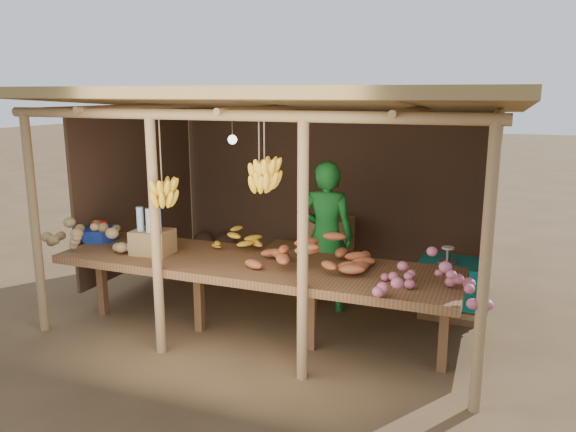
% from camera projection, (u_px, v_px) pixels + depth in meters
% --- Properties ---
extents(ground, '(60.00, 60.00, 0.00)m').
position_uv_depth(ground, '(288.00, 306.00, 6.40)').
color(ground, brown).
rests_on(ground, ground).
extents(stall_structure, '(4.70, 3.50, 2.43)m').
position_uv_depth(stall_structure, '(288.00, 136.00, 6.03)').
color(stall_structure, '#97774E').
rests_on(stall_structure, ground).
extents(counter, '(3.90, 1.05, 0.80)m').
position_uv_depth(counter, '(253.00, 268.00, 5.37)').
color(counter, brown).
rests_on(counter, ground).
extents(potato_heap, '(1.17, 0.82, 0.37)m').
position_uv_depth(potato_heap, '(96.00, 229.00, 5.88)').
color(potato_heap, '#92764B').
rests_on(potato_heap, counter).
extents(sweet_potato_heap, '(1.17, 0.90, 0.36)m').
position_uv_depth(sweet_potato_heap, '(312.00, 246.00, 5.22)').
color(sweet_potato_heap, '#AA522B').
rests_on(sweet_potato_heap, counter).
extents(onion_heap, '(0.98, 0.70, 0.36)m').
position_uv_depth(onion_heap, '(437.00, 273.00, 4.45)').
color(onion_heap, '#B5586E').
rests_on(onion_heap, counter).
extents(banana_pile, '(0.53, 0.34, 0.34)m').
position_uv_depth(banana_pile, '(237.00, 233.00, 5.74)').
color(banana_pile, yellow).
rests_on(banana_pile, counter).
extents(tomato_basin, '(0.38, 0.38, 0.20)m').
position_uv_depth(tomato_basin, '(100.00, 232.00, 6.13)').
color(tomato_basin, navy).
rests_on(tomato_basin, counter).
extents(bottle_box, '(0.40, 0.33, 0.48)m').
position_uv_depth(bottle_box, '(152.00, 236.00, 5.59)').
color(bottle_box, olive).
rests_on(bottle_box, counter).
extents(vendor, '(0.65, 0.47, 1.67)m').
position_uv_depth(vendor, '(326.00, 236.00, 6.14)').
color(vendor, '#166723').
rests_on(vendor, ground).
extents(tarp_crate, '(0.70, 0.61, 0.80)m').
position_uv_depth(tarp_crate, '(451.00, 286.00, 6.07)').
color(tarp_crate, brown).
rests_on(tarp_crate, ground).
extents(carton_stack, '(1.09, 0.43, 0.82)m').
position_uv_depth(carton_stack, '(316.00, 253.00, 7.22)').
color(carton_stack, olive).
rests_on(carton_stack, ground).
extents(burlap_sacks, '(0.72, 0.38, 0.51)m').
position_uv_depth(burlap_sacks, '(214.00, 247.00, 8.00)').
color(burlap_sacks, '#4A3222').
rests_on(burlap_sacks, ground).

